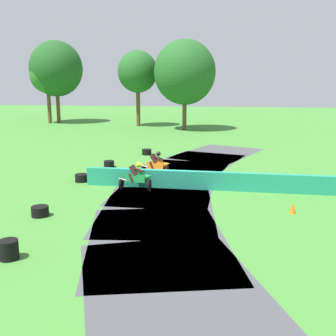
# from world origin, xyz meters

# --- Properties ---
(ground_plane) EXTENTS (120.00, 120.00, 0.00)m
(ground_plane) POSITION_xyz_m (0.00, 0.00, 0.00)
(ground_plane) COLOR #428433
(track_asphalt) EXTENTS (8.48, 28.52, 0.01)m
(track_asphalt) POSITION_xyz_m (0.91, -0.04, 0.00)
(track_asphalt) COLOR #47474C
(track_asphalt) RESTS_ON ground
(safety_barrier) EXTENTS (17.59, 1.00, 0.90)m
(safety_barrier) POSITION_xyz_m (4.74, -0.19, 0.45)
(safety_barrier) COLOR #239375
(safety_barrier) RESTS_ON ground
(motorcycle_lead_orange) EXTENTS (1.71, 0.95, 1.43)m
(motorcycle_lead_orange) POSITION_xyz_m (-0.84, 2.46, 0.66)
(motorcycle_lead_orange) COLOR black
(motorcycle_lead_orange) RESTS_ON ground
(motorcycle_chase_green) EXTENTS (1.70, 0.82, 1.43)m
(motorcycle_chase_green) POSITION_xyz_m (-1.33, -0.63, 0.65)
(motorcycle_chase_green) COLOR black
(motorcycle_chase_green) RESTS_ON ground
(tire_stack_near) EXTENTS (0.67, 0.67, 0.40)m
(tire_stack_near) POSITION_xyz_m (-2.57, 8.88, 0.20)
(tire_stack_near) COLOR black
(tire_stack_near) RESTS_ON ground
(tire_stack_mid_a) EXTENTS (0.63, 0.63, 0.40)m
(tire_stack_mid_a) POSITION_xyz_m (-4.10, 4.40, 0.20)
(tire_stack_mid_a) COLOR black
(tire_stack_mid_a) RESTS_ON ground
(tire_stack_mid_b) EXTENTS (0.71, 0.71, 0.40)m
(tire_stack_mid_b) POSITION_xyz_m (-4.56, 0.68, 0.20)
(tire_stack_mid_b) COLOR black
(tire_stack_mid_b) RESTS_ON ground
(tire_stack_far) EXTENTS (0.68, 0.68, 0.40)m
(tire_stack_far) POSITION_xyz_m (-4.36, -4.98, 0.20)
(tire_stack_far) COLOR black
(tire_stack_far) RESTS_ON ground
(tire_stack_extra_a) EXTENTS (0.59, 0.59, 0.60)m
(tire_stack_extra_a) POSITION_xyz_m (-3.58, -8.93, 0.30)
(tire_stack_extra_a) COLOR black
(tire_stack_extra_a) RESTS_ON ground
(traffic_cone) EXTENTS (0.28, 0.28, 0.44)m
(traffic_cone) POSITION_xyz_m (5.62, -3.33, 0.22)
(traffic_cone) COLOR orange
(traffic_cone) RESTS_ON ground
(tree_far_left) EXTENTS (6.24, 6.24, 9.70)m
(tree_far_left) POSITION_xyz_m (-17.06, 28.98, 6.40)
(tree_far_left) COLOR brown
(tree_far_left) RESTS_ON ground
(tree_far_right) EXTENTS (4.09, 4.09, 7.84)m
(tree_far_right) POSITION_xyz_m (-17.89, 28.27, 5.65)
(tree_far_right) COLOR brown
(tree_far_right) RESTS_ON ground
(tree_mid_rise) EXTENTS (6.33, 6.33, 9.24)m
(tree_mid_rise) POSITION_xyz_m (-1.23, 23.88, 5.91)
(tree_mid_rise) COLOR brown
(tree_mid_rise) RESTS_ON ground
(tree_behind_barrier) EXTENTS (4.40, 4.40, 8.33)m
(tree_behind_barrier) POSITION_xyz_m (-6.71, 26.64, 5.99)
(tree_behind_barrier) COLOR brown
(tree_behind_barrier) RESTS_ON ground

